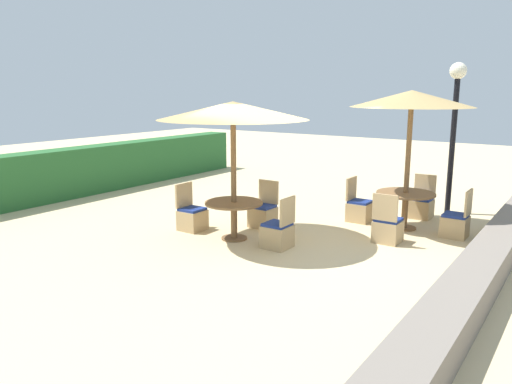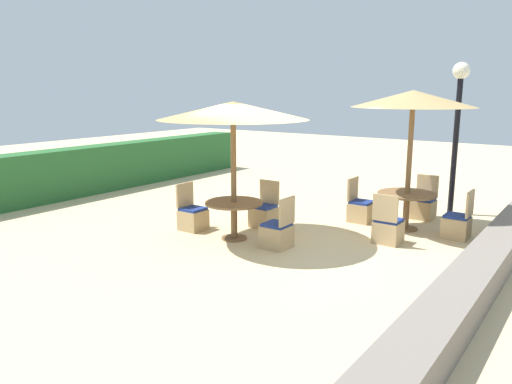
% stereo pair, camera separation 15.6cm
% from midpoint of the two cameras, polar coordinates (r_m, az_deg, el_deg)
% --- Properties ---
extents(ground_plane, '(40.00, 40.00, 0.00)m').
position_cam_midpoint_polar(ground_plane, '(9.06, 2.64, -6.02)').
color(ground_plane, '#D1BA8C').
extents(hedge_row, '(13.00, 0.70, 1.26)m').
position_cam_midpoint_polar(hedge_row, '(13.62, -22.06, 1.84)').
color(hedge_row, '#28602D').
rests_on(hedge_row, ground_plane).
extents(stone_border, '(10.00, 0.56, 0.45)m').
position_cam_midpoint_polar(stone_border, '(7.85, 23.88, -8.13)').
color(stone_border, slate).
rests_on(stone_border, ground_plane).
extents(lamp_post, '(0.36, 0.36, 3.32)m').
position_cam_midpoint_polar(lamp_post, '(11.77, 21.46, 8.93)').
color(lamp_post, black).
rests_on(lamp_post, ground_plane).
extents(parasol_front_right, '(2.35, 2.35, 2.74)m').
position_cam_midpoint_polar(parasol_front_right, '(10.11, 16.94, 10.07)').
color(parasol_front_right, brown).
rests_on(parasol_front_right, ground_plane).
extents(round_table_front_right, '(1.15, 1.15, 0.74)m').
position_cam_midpoint_polar(round_table_front_right, '(10.34, 16.30, -0.84)').
color(round_table_front_right, brown).
rests_on(round_table_front_right, ground_plane).
extents(patio_chair_front_right_east, '(0.46, 0.46, 0.93)m').
position_cam_midpoint_polar(patio_chair_front_right_east, '(11.41, 17.99, -1.52)').
color(patio_chair_front_right_east, tan).
rests_on(patio_chair_front_right_east, ground_plane).
extents(patio_chair_front_right_west, '(0.46, 0.46, 0.93)m').
position_cam_midpoint_polar(patio_chair_front_right_west, '(9.41, 14.34, -4.05)').
color(patio_chair_front_right_west, tan).
rests_on(patio_chair_front_right_west, ground_plane).
extents(patio_chair_front_right_south, '(0.46, 0.46, 0.93)m').
position_cam_midpoint_polar(patio_chair_front_right_south, '(10.13, 21.46, -3.39)').
color(patio_chair_front_right_south, tan).
rests_on(patio_chair_front_right_south, ground_plane).
extents(patio_chair_front_right_north, '(0.46, 0.46, 0.93)m').
position_cam_midpoint_polar(patio_chair_front_right_north, '(10.77, 11.28, -1.93)').
color(patio_chair_front_right_north, tan).
rests_on(patio_chair_front_right_north, ground_plane).
extents(parasol_center, '(2.73, 2.73, 2.54)m').
position_cam_midpoint_polar(parasol_center, '(9.00, -3.14, 9.21)').
color(parasol_center, brown).
rests_on(parasol_center, ground_plane).
extents(round_table_center, '(1.08, 1.08, 0.71)m').
position_cam_midpoint_polar(round_table_center, '(9.25, -3.02, -2.03)').
color(round_table_center, brown).
rests_on(round_table_center, ground_plane).
extents(patio_chair_center_east, '(0.46, 0.46, 0.93)m').
position_cam_midpoint_polar(patio_chair_center_east, '(10.15, 0.40, -2.53)').
color(patio_chair_center_east, tan).
rests_on(patio_chair_center_east, ground_plane).
extents(patio_chair_center_north, '(0.46, 0.46, 0.93)m').
position_cam_midpoint_polar(patio_chair_center_north, '(10.00, -7.80, -2.86)').
color(patio_chair_center_north, tan).
rests_on(patio_chair_center_north, ground_plane).
extents(patio_chair_center_south, '(0.46, 0.46, 0.93)m').
position_cam_midpoint_polar(patio_chair_center_south, '(8.81, 2.01, -4.75)').
color(patio_chair_center_south, tan).
rests_on(patio_chair_center_south, ground_plane).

